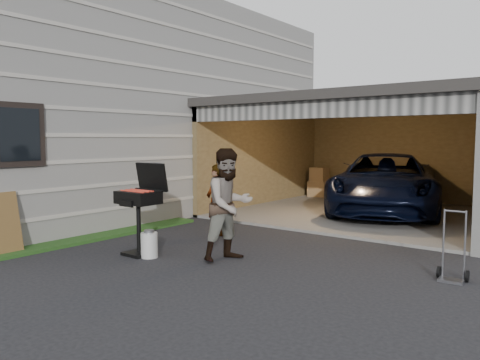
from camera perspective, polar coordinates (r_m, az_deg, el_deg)
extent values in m
plane|color=black|center=(7.51, -10.37, -9.92)|extent=(80.00, 80.00, 0.00)
cube|color=#474744|center=(14.46, -14.68, 8.12)|extent=(7.00, 11.00, 5.50)
cube|color=#193814|center=(8.78, -25.35, -7.94)|extent=(0.50, 8.00, 0.06)
cube|color=#605E59|center=(12.40, 15.19, -3.96)|extent=(6.50, 6.00, 0.06)
cube|color=#4F4025|center=(15.01, 19.61, 2.52)|extent=(6.50, 0.15, 2.70)
cube|color=#4F4025|center=(13.79, 3.04, 2.61)|extent=(0.15, 6.00, 2.70)
cube|color=#2D2B28|center=(12.28, 15.49, 8.91)|extent=(6.80, 6.30, 0.20)
cube|color=#474744|center=(9.63, 8.77, 8.49)|extent=(6.50, 0.16, 0.36)
cube|color=beige|center=(10.72, 11.98, 8.62)|extent=(6.00, 2.40, 0.06)
cube|color=olive|center=(15.42, 9.60, -1.08)|extent=(0.60, 0.50, 0.50)
cube|color=olive|center=(15.37, 9.63, 0.68)|extent=(0.50, 0.45, 0.45)
imported|color=black|center=(12.56, 17.31, -0.60)|extent=(3.99, 5.88, 1.50)
imported|color=silver|center=(9.16, -2.95, -2.57)|extent=(0.46, 0.59, 1.44)
imported|color=#4A251D|center=(7.40, -1.32, -3.02)|extent=(0.88, 1.01, 1.78)
cube|color=black|center=(8.07, -12.19, -8.71)|extent=(0.44, 0.44, 0.05)
cylinder|color=black|center=(7.98, -12.25, -5.64)|extent=(0.07, 0.07, 0.87)
cube|color=black|center=(7.90, -12.31, -2.09)|extent=(0.68, 0.48, 0.21)
cube|color=#59595B|center=(7.89, -12.32, -1.45)|extent=(0.62, 0.41, 0.02)
cube|color=black|center=(8.06, -10.72, 0.38)|extent=(0.68, 0.12, 0.48)
cylinder|color=silver|center=(7.82, -11.00, -7.79)|extent=(0.33, 0.33, 0.41)
cube|color=slate|center=(7.06, 24.33, -11.11)|extent=(0.33, 0.21, 0.04)
cylinder|color=black|center=(7.18, 23.07, -10.27)|extent=(0.04, 0.16, 0.16)
cylinder|color=black|center=(7.12, 25.96, -10.51)|extent=(0.04, 0.16, 0.16)
cylinder|color=slate|center=(7.08, 23.55, -7.05)|extent=(0.03, 0.03, 0.95)
cylinder|color=slate|center=(7.03, 25.73, -7.21)|extent=(0.03, 0.03, 0.95)
cylinder|color=slate|center=(6.97, 24.77, -3.50)|extent=(0.27, 0.04, 0.03)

